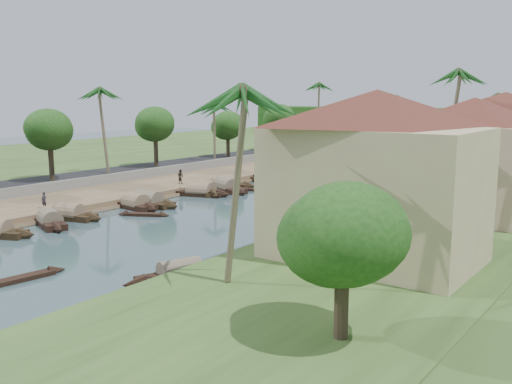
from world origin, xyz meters
The scene contains 42 objects.
ground centered at (0.00, 0.00, 0.00)m, with size 220.00×220.00×0.00m, color #364C52.
left_bank centered at (-16.00, 20.00, 0.40)m, with size 10.00×180.00×0.80m, color brown.
right_bank centered at (19.00, 20.00, 0.60)m, with size 16.00×180.00×1.20m, color #2C461C.
road centered at (-24.50, 20.00, 0.70)m, with size 8.00×180.00×1.40m, color black.
retaining_wall centered at (-20.20, 20.00, 1.35)m, with size 0.40×180.00×1.10m, color slate.
far_left_fill centered at (-51.00, 20.00, 0.68)m, with size 45.00×220.00×1.35m, color #2C461C.
treeline centered at (0.00, 100.00, 4.00)m, with size 120.00×14.00×8.00m.
bridge centered at (0.00, 72.00, 1.72)m, with size 28.00×4.00×2.40m.
building_near centered at (18.99, -2.00, 6.38)m, with size 14.85×14.85×10.20m.
building_mid centered at (19.99, 14.00, 6.13)m, with size 14.11×14.11×9.70m.
building_far centered at (18.99, 28.00, 6.38)m, with size 15.59×15.59×10.20m.
sampan_3 centered at (-9.28, -5.54, 0.41)m, with size 7.61×4.13×2.06m.
sampan_4 centered at (-10.19, -3.00, 0.41)m, with size 7.49×3.46×2.10m.
sampan_5 centered at (-9.11, 3.98, 0.42)m, with size 7.00×2.47×2.20m.
sampan_6 centered at (-9.08, 5.51, 0.42)m, with size 7.99×2.77×2.33m.
sampan_7 centered at (-8.98, 13.04, 0.41)m, with size 7.68×3.98×2.05m.
sampan_8 centered at (-9.06, 14.21, 0.41)m, with size 6.82×4.18×2.11m.
sampan_9 centered at (-8.78, 17.53, 0.42)m, with size 9.15×4.87×2.29m.
sampan_10 centered at (-10.33, 19.82, 0.41)m, with size 7.76×3.00×2.11m.
sampan_11 centered at (-8.75, 25.38, 0.41)m, with size 7.31×3.57×2.08m.
sampan_12 centered at (-8.90, 29.19, 0.41)m, with size 8.13×5.30×2.03m.
sampan_13 centered at (-9.94, 28.38, 0.41)m, with size 7.58×2.29×2.07m.
sampan_14 centered at (10.04, -9.50, 0.40)m, with size 3.90×7.45×1.86m.
sampan_15 centered at (10.25, 4.49, 0.42)m, with size 2.07×8.31×2.21m.
sampan_16 centered at (8.78, 24.20, 0.40)m, with size 3.43×7.36×1.83m.
canoe_0 centered at (2.26, -15.52, 0.10)m, with size 1.61×6.50×0.85m.
canoe_1 centered at (-5.88, 2.03, 0.10)m, with size 4.79×3.13×0.81m.
canoe_2 centered at (-7.50, 19.20, 0.10)m, with size 5.06×1.05×0.73m.
palm_0 centered at (15.00, -10.71, 11.10)m, with size 3.20×3.20×11.67m.
palm_1 centered at (16.00, 5.87, 10.53)m, with size 3.20×3.20×11.09m.
palm_2 centered at (15.00, 22.93, 13.01)m, with size 3.20×3.20×13.67m.
palm_3 centered at (16.00, 36.02, 10.79)m, with size 3.20×3.20×11.38m.
palm_5 centered at (-24.00, 12.49, 11.55)m, with size 3.20×3.20×11.94m.
palm_6 centered at (-22.00, 30.87, 9.78)m, with size 3.20×3.20×10.12m.
palm_8 centered at (-20.50, 58.31, 12.83)m, with size 3.20×3.20×13.28m.
tree_2 centered at (-24.00, 4.66, 7.11)m, with size 5.26×5.26×7.96m.
tree_3 centered at (-24.00, 20.90, 7.08)m, with size 5.29×5.29×7.94m.
tree_4 centered at (-24.00, 36.42, 6.26)m, with size 5.00×5.00×6.99m.
tree_5 centered at (-24.00, 50.67, 7.06)m, with size 5.23×5.23×7.90m.
tree_7 centered at (23.00, -13.40, 5.46)m, with size 4.88×4.88×6.33m.
person_near centered at (-12.79, -3.72, 1.57)m, with size 0.56×0.37×1.54m, color #2A2830.
person_far centered at (-13.35, 14.67, 1.64)m, with size 0.81×0.63×1.67m, color #362C26.
Camera 1 is at (33.44, -33.24, 11.06)m, focal length 40.00 mm.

